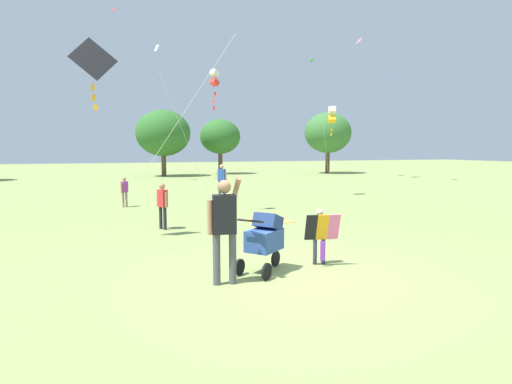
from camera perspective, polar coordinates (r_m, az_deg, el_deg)
ground_plane at (r=7.41m, az=4.45°, el=-10.89°), size 120.00×120.00×0.00m
treeline_distant at (r=33.86m, az=-30.39°, el=7.26°), size 40.75×6.32×5.97m
child_with_butterfly_kite at (r=7.98m, az=8.43°, el=-5.12°), size 0.65×0.41×1.03m
person_adult_flyer at (r=6.73m, az=-4.19°, el=-3.94°), size 0.57×0.50×1.71m
stroller at (r=7.45m, az=1.18°, el=-5.96°), size 1.02×0.92×1.03m
kite_adult_black at (r=10.43m, az=-20.37°, el=15.40°), size 2.65×4.01×4.58m
kite_orange_delta at (r=19.58m, az=9.97°, el=9.96°), size 1.52×1.81×3.97m
kite_green_novelty at (r=14.42m, az=-5.55°, el=14.53°), size 2.13×1.65×4.65m
distant_kites_cluster at (r=31.30m, az=3.77°, el=22.04°), size 29.71×13.23×11.29m
person_red_shirt at (r=11.59m, az=-12.22°, el=-1.32°), size 0.27×0.35×1.22m
person_sitting_far at (r=16.37m, az=-16.95°, el=0.31°), size 0.27×0.27×1.08m
person_couple_left at (r=19.03m, az=-4.53°, el=1.88°), size 0.38×0.34×1.42m
picnic_blanket at (r=12.69m, az=1.58°, el=-3.83°), size 1.33×1.10×0.02m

